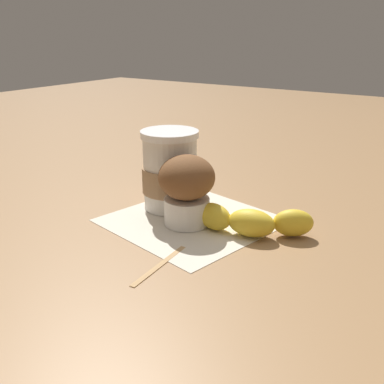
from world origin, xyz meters
name	(u,v)px	position (x,y,z in m)	size (l,w,h in m)	color
ground_plane	(192,221)	(0.00, 0.00, 0.00)	(3.00, 3.00, 0.00)	#936D47
paper_napkin	(192,220)	(0.00, 0.00, 0.00)	(0.21, 0.21, 0.00)	beige
coffee_cup	(170,172)	(-0.06, 0.03, 0.06)	(0.09, 0.09, 0.12)	silver
muffin	(187,187)	(0.00, -0.01, 0.06)	(0.08, 0.08, 0.10)	white
banana	(253,221)	(0.09, 0.01, 0.02)	(0.16, 0.09, 0.04)	gold
wooden_stirrer	(160,265)	(0.04, -0.13, 0.00)	(0.11, 0.01, 0.00)	tan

